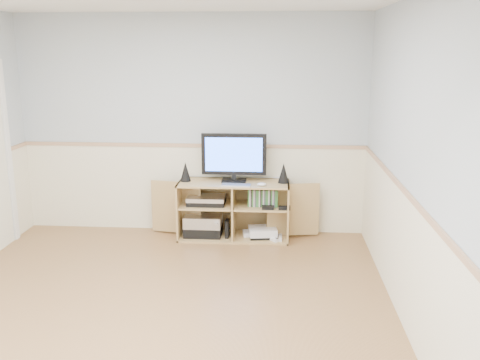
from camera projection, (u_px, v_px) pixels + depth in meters
name	position (u px, v px, depth m)	size (l,w,h in m)	color
room	(140.00, 168.00, 4.08)	(4.04, 4.54, 2.54)	#A27848
media_cabinet	(234.00, 208.00, 6.11)	(1.94, 0.47, 0.65)	tan
monitor	(234.00, 156.00, 5.96)	(0.72, 0.18, 0.54)	black
speaker_left	(185.00, 172.00, 6.01)	(0.12, 0.12, 0.22)	black
speaker_right	(284.00, 173.00, 5.94)	(0.12, 0.12, 0.22)	black
keyboard	(236.00, 185.00, 5.84)	(0.32, 0.13, 0.01)	silver
mouse	(262.00, 184.00, 5.82)	(0.10, 0.06, 0.04)	white
av_components	(205.00, 218.00, 6.11)	(0.51, 0.31, 0.47)	black
game_consoles	(262.00, 232.00, 6.08)	(0.46, 0.30, 0.11)	white
game_cases	(263.00, 198.00, 5.98)	(0.33, 0.14, 0.19)	#3F8C3F
wall_outlet	(278.00, 182.00, 6.19)	(0.12, 0.03, 0.12)	white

